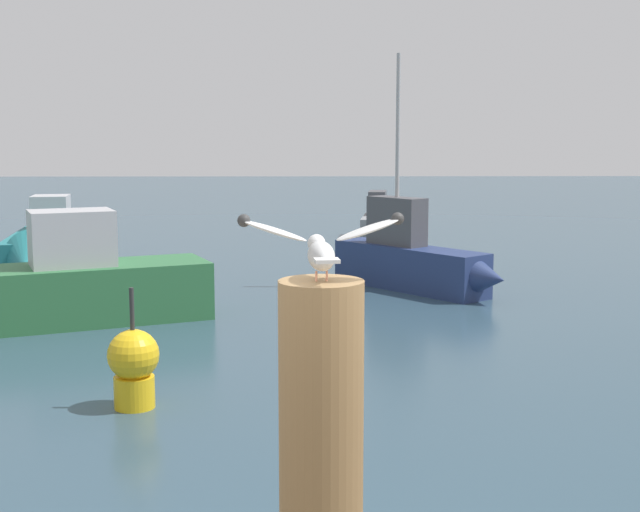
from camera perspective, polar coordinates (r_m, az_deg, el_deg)
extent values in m
cylinder|color=brown|center=(3.08, 0.08, -11.51)|extent=(0.30, 0.30, 1.07)
cylinder|color=tan|center=(2.94, 0.45, -1.32)|extent=(0.01, 0.01, 0.04)
cylinder|color=tan|center=(2.93, -0.25, -1.33)|extent=(0.01, 0.01, 0.04)
ellipsoid|color=white|center=(2.94, 0.08, 0.00)|extent=(0.11, 0.24, 0.10)
sphere|color=white|center=(3.06, -0.23, 0.85)|extent=(0.06, 0.06, 0.06)
cone|color=gold|center=(3.12, -0.36, 0.90)|extent=(0.02, 0.05, 0.02)
cube|color=white|center=(2.79, 0.46, -0.30)|extent=(0.09, 0.08, 0.01)
ellipsoid|color=white|center=(2.94, 3.18, 1.75)|extent=(0.23, 0.14, 0.09)
sphere|color=#383838|center=(2.96, 5.14, 2.46)|extent=(0.04, 0.04, 0.04)
ellipsoid|color=white|center=(2.90, -3.01, 1.67)|extent=(0.23, 0.14, 0.09)
sphere|color=#383838|center=(2.89, -5.04, 2.34)|extent=(0.04, 0.04, 0.04)
cube|color=#1E7075|center=(20.60, -17.48, 0.44)|extent=(2.10, 4.68, 0.77)
cone|color=#1E7075|center=(18.03, -18.57, -0.51)|extent=(1.46, 1.46, 1.28)
cube|color=#B2B2B7|center=(21.24, -17.31, 2.77)|extent=(0.96, 1.11, 0.79)
cube|color=navy|center=(16.74, 5.89, -0.78)|extent=(2.79, 3.15, 0.83)
cone|color=navy|center=(15.49, 11.00, -1.43)|extent=(1.00, 1.00, 0.71)
cube|color=#47474C|center=(16.88, 5.08, 2.31)|extent=(1.14, 1.24, 0.93)
cylinder|color=#A5A5A8|center=(16.80, 5.16, 8.53)|extent=(0.08, 0.08, 2.73)
cube|color=gray|center=(25.28, 3.76, 1.98)|extent=(1.15, 3.05, 0.65)
cone|color=gray|center=(23.61, 3.54, 1.64)|extent=(0.77, 0.77, 0.68)
cube|color=#47474C|center=(25.43, 3.80, 3.52)|extent=(0.63, 1.12, 0.69)
cube|color=#2D6B3D|center=(14.17, -16.69, -2.48)|extent=(4.76, 3.00, 0.92)
cube|color=#B2B2B7|center=(14.06, -16.04, 1.15)|extent=(1.51, 1.33, 0.87)
cylinder|color=yellow|center=(9.73, -12.13, -8.75)|extent=(0.44, 0.44, 0.35)
sphere|color=yellow|center=(9.62, -12.20, -6.39)|extent=(0.56, 0.56, 0.56)
cylinder|color=#2D2D2D|center=(9.51, -12.28, -3.54)|extent=(0.05, 0.05, 0.50)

